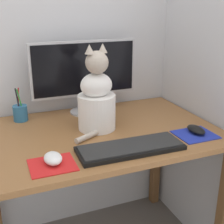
% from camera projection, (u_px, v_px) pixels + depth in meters
% --- Properties ---
extents(wall_back, '(7.00, 0.04, 2.50)m').
position_uv_depth(wall_back, '(73.00, 17.00, 1.66)').
color(wall_back, silver).
rests_on(wall_back, ground_plane).
extents(wall_side_right, '(0.04, 7.00, 2.50)m').
position_uv_depth(wall_side_right, '(211.00, 18.00, 1.52)').
color(wall_side_right, silver).
rests_on(wall_side_right, ground_plane).
extents(desk, '(1.11, 0.74, 0.75)m').
position_uv_depth(desk, '(100.00, 152.00, 1.52)').
color(desk, brown).
rests_on(desk, ground_plane).
extents(monitor, '(0.57, 0.17, 0.39)m').
position_uv_depth(monitor, '(85.00, 73.00, 1.65)').
color(monitor, '#B2B2B7').
rests_on(monitor, desk).
extents(keyboard, '(0.45, 0.17, 0.02)m').
position_uv_depth(keyboard, '(130.00, 148.00, 1.28)').
color(keyboard, black).
rests_on(keyboard, desk).
extents(mousepad_left, '(0.17, 0.15, 0.00)m').
position_uv_depth(mousepad_left, '(52.00, 165.00, 1.17)').
color(mousepad_left, red).
rests_on(mousepad_left, desk).
extents(mousepad_right, '(0.18, 0.16, 0.00)m').
position_uv_depth(mousepad_right, '(195.00, 135.00, 1.43)').
color(mousepad_right, '#1E2D9E').
rests_on(mousepad_right, desk).
extents(computer_mouse_left, '(0.07, 0.10, 0.04)m').
position_uv_depth(computer_mouse_left, '(53.00, 158.00, 1.17)').
color(computer_mouse_left, white).
rests_on(computer_mouse_left, mousepad_left).
extents(computer_mouse_right, '(0.06, 0.11, 0.03)m').
position_uv_depth(computer_mouse_right, '(196.00, 130.00, 1.44)').
color(computer_mouse_right, black).
rests_on(computer_mouse_right, mousepad_right).
extents(cat, '(0.24, 0.24, 0.41)m').
position_uv_depth(cat, '(96.00, 99.00, 1.45)').
color(cat, white).
rests_on(cat, desk).
extents(pen_cup, '(0.07, 0.07, 0.17)m').
position_uv_depth(pen_cup, '(20.00, 113.00, 1.59)').
color(pen_cup, '#286089').
rests_on(pen_cup, desk).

